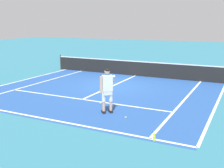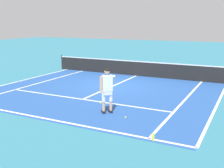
{
  "view_description": "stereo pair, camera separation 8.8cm",
  "coord_description": "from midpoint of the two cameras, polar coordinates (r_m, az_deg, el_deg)",
  "views": [
    {
      "loc": [
        6.53,
        -13.33,
        3.35
      ],
      "look_at": [
        1.88,
        -3.96,
        1.05
      ],
      "focal_mm": 44.5,
      "sensor_mm": 36.0,
      "label": 1
    },
    {
      "loc": [
        6.6,
        -13.29,
        3.35
      ],
      "look_at": [
        1.88,
        -3.96,
        1.05
      ],
      "focal_mm": 44.5,
      "sensor_mm": 36.0,
      "label": 2
    }
  ],
  "objects": [
    {
      "name": "line_service",
      "position": [
        12.53,
        -6.3,
        -3.15
      ],
      "size": [
        8.23,
        0.1,
        0.01
      ],
      "primitive_type": "cube",
      "color": "white",
      "rests_on": "ground"
    },
    {
      "name": "water_bottle",
      "position": [
        8.29,
        8.35,
        -10.69
      ],
      "size": [
        0.07,
        0.07,
        0.23
      ],
      "primitive_type": "cylinder",
      "color": "yellow",
      "rests_on": "ground"
    },
    {
      "name": "tennis_ball_by_baseline",
      "position": [
        10.05,
        2.59,
        -6.88
      ],
      "size": [
        0.07,
        0.07,
        0.07
      ],
      "primitive_type": "sphere",
      "color": "#CCE02D",
      "rests_on": "ground"
    },
    {
      "name": "ground_plane",
      "position": [
        15.21,
        0.14,
        -0.31
      ],
      "size": [
        80.0,
        80.0,
        0.0
      ],
      "primitive_type": "plane",
      "color": "teal"
    },
    {
      "name": "line_baseline",
      "position": [
        10.42,
        -14.59,
        -6.75
      ],
      "size": [
        10.98,
        0.1,
        0.01
      ],
      "primitive_type": "cube",
      "color": "white",
      "rests_on": "ground"
    },
    {
      "name": "court_inner_surface",
      "position": [
        14.04,
        -2.31,
        -1.4
      ],
      "size": [
        10.98,
        9.57,
        0.0
      ],
      "primitive_type": "cube",
      "color": "#234C93",
      "rests_on": "ground"
    },
    {
      "name": "tennis_ball_near_feet",
      "position": [
        11.78,
        -2.63,
        -3.96
      ],
      "size": [
        0.07,
        0.07,
        0.07
      ],
      "primitive_type": "sphere",
      "color": "#CCE02D",
      "rests_on": "ground"
    },
    {
      "name": "tennis_net",
      "position": [
        18.02,
        4.7,
        3.26
      ],
      "size": [
        11.96,
        0.08,
        1.07
      ],
      "color": "#333338",
      "rests_on": "ground"
    },
    {
      "name": "line_centre_service",
      "position": [
        15.24,
        0.19,
        -0.27
      ],
      "size": [
        0.1,
        6.4,
        0.01
      ],
      "primitive_type": "cube",
      "color": "white",
      "rests_on": "ground"
    },
    {
      "name": "line_singles_right",
      "position": [
        12.65,
        14.3,
        -3.33
      ],
      "size": [
        0.1,
        9.17,
        0.01
      ],
      "primitive_type": "cube",
      "color": "white",
      "rests_on": "ground"
    },
    {
      "name": "line_doubles_right",
      "position": [
        12.46,
        20.5,
        -3.98
      ],
      "size": [
        0.1,
        9.17,
        0.01
      ],
      "primitive_type": "cube",
      "color": "white",
      "rests_on": "ground"
    },
    {
      "name": "line_doubles_left",
      "position": [
        17.3,
        -18.48,
        0.61
      ],
      "size": [
        0.1,
        9.17,
        0.01
      ],
      "primitive_type": "cube",
      "color": "white",
      "rests_on": "ground"
    },
    {
      "name": "tennis_player",
      "position": [
        10.4,
        -1.23,
        -0.72
      ],
      "size": [
        0.72,
        1.17,
        1.71
      ],
      "color": "black",
      "rests_on": "ground"
    },
    {
      "name": "line_singles_left",
      "position": [
        16.37,
        -15.05,
        0.19
      ],
      "size": [
        0.1,
        9.17,
        0.01
      ],
      "primitive_type": "cube",
      "color": "white",
      "rests_on": "ground"
    }
  ]
}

